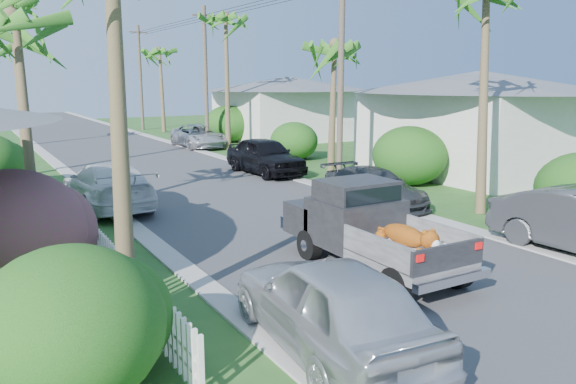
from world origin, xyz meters
TOP-DOWN VIEW (x-y plane):
  - ground at (0.00, 0.00)m, footprint 120.00×120.00m
  - road at (0.00, 25.00)m, footprint 8.00×100.00m
  - curb_left at (-4.30, 25.00)m, footprint 0.60×100.00m
  - curb_right at (4.30, 25.00)m, footprint 0.60×100.00m
  - pickup_truck at (-0.46, 3.54)m, footprint 1.98×5.12m
  - parked_car_rm at (3.87, 8.45)m, footprint 1.87×4.57m
  - parked_car_rf at (3.81, 16.50)m, footprint 2.17×5.09m
  - parked_car_rd at (5.00, 28.07)m, footprint 2.51×5.30m
  - parked_car_ln at (-3.60, 0.34)m, footprint 2.37×4.92m
  - parked_car_lf at (-4.30, 12.89)m, footprint 2.32×5.56m
  - palm_l_b at (-6.80, 12.00)m, footprint 4.40×4.40m
  - palm_r_b at (6.60, 15.00)m, footprint 4.40×4.40m
  - palm_r_c at (6.20, 26.00)m, footprint 4.40×4.40m
  - palm_r_d at (6.50, 40.00)m, footprint 4.40×4.40m
  - shrub_l_a at (-7.50, 1.00)m, footprint 2.60×2.86m
  - shrub_l_b at (-7.80, 6.00)m, footprint 3.00×3.30m
  - shrub_l_c at (-7.40, 10.00)m, footprint 2.40×2.64m
  - shrub_r_b at (7.80, 11.00)m, footprint 3.00×3.30m
  - shrub_r_c at (7.50, 20.00)m, footprint 2.60×2.86m
  - shrub_r_d at (8.00, 30.00)m, footprint 3.20×3.52m
  - picket_fence at (-6.00, 5.50)m, footprint 0.10×11.00m
  - house_right_near at (13.00, 12.00)m, footprint 8.00×9.00m
  - house_right_far at (13.00, 30.00)m, footprint 9.00×8.00m
  - utility_pole_b at (5.60, 13.00)m, footprint 1.60×0.26m
  - utility_pole_c at (5.60, 28.00)m, footprint 1.60×0.26m
  - utility_pole_d at (5.60, 43.00)m, footprint 1.60×0.26m

SIDE VIEW (x-z plane):
  - ground at x=0.00m, z-range 0.00..0.00m
  - road at x=0.00m, z-range 0.00..0.02m
  - curb_left at x=-4.30m, z-range 0.00..0.06m
  - curb_right at x=4.30m, z-range 0.00..0.06m
  - picket_fence at x=-6.00m, z-range 0.00..1.00m
  - parked_car_rm at x=3.87m, z-range 0.00..1.33m
  - parked_car_rd at x=5.00m, z-range 0.00..1.46m
  - parked_car_lf at x=-4.30m, z-range 0.00..1.61m
  - parked_car_ln at x=-3.60m, z-range 0.00..1.62m
  - parked_car_rf at x=3.81m, z-range 0.00..1.72m
  - shrub_l_c at x=-7.40m, z-range 0.00..2.00m
  - pickup_truck at x=-0.46m, z-range -0.02..2.04m
  - shrub_r_c at x=7.50m, z-range 0.00..2.10m
  - shrub_l_a at x=-7.50m, z-range 0.00..2.20m
  - shrub_r_b at x=7.80m, z-range 0.00..2.50m
  - shrub_l_b at x=-7.80m, z-range 0.00..2.60m
  - shrub_r_d at x=8.00m, z-range 0.00..2.60m
  - house_right_far at x=13.00m, z-range -0.18..4.42m
  - house_right_near at x=13.00m, z-range -0.18..4.62m
  - utility_pole_b at x=5.60m, z-range 0.10..9.10m
  - utility_pole_c at x=5.60m, z-range 0.10..9.10m
  - utility_pole_d at x=5.60m, z-range 0.10..9.10m
  - palm_r_b at x=6.60m, z-range 2.35..9.55m
  - palm_l_b at x=-6.80m, z-range 2.44..9.85m
  - palm_r_d at x=6.50m, z-range 2.73..10.74m
  - palm_r_c at x=6.20m, z-range 3.41..12.81m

